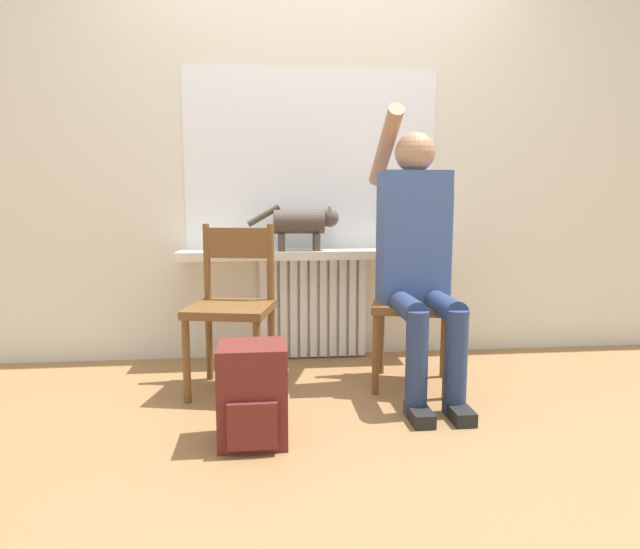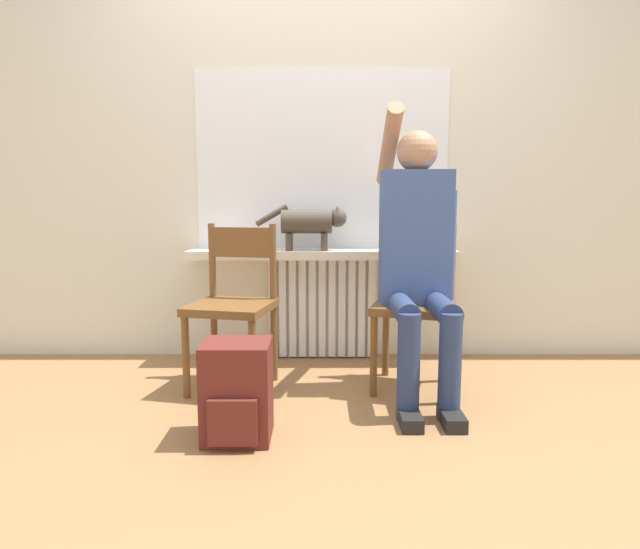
% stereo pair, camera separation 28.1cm
% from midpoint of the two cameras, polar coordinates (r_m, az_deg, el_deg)
% --- Properties ---
extents(ground_plane, '(12.00, 12.00, 0.00)m').
position_cam_midpoint_polar(ground_plane, '(2.27, -1.69, -16.99)').
color(ground_plane, olive).
extents(wall_with_window, '(7.00, 0.06, 2.70)m').
position_cam_midpoint_polar(wall_with_window, '(3.31, -3.46, 14.65)').
color(wall_with_window, silver).
rests_on(wall_with_window, ground_plane).
extents(radiator, '(0.66, 0.08, 0.62)m').
position_cam_midpoint_polar(radiator, '(3.27, -3.25, -3.54)').
color(radiator, white).
rests_on(radiator, ground_plane).
extents(windowsill, '(1.56, 0.25, 0.05)m').
position_cam_midpoint_polar(windowsill, '(3.15, -3.22, 2.18)').
color(windowsill, white).
rests_on(windowsill, radiator).
extents(window_glass, '(1.50, 0.01, 1.06)m').
position_cam_midpoint_polar(window_glass, '(3.26, -3.40, 12.09)').
color(window_glass, white).
rests_on(window_glass, windowsill).
extents(chair_left, '(0.47, 0.47, 0.84)m').
position_cam_midpoint_polar(chair_left, '(2.74, -12.25, -3.16)').
color(chair_left, brown).
rests_on(chair_left, ground_plane).
extents(chair_right, '(0.49, 0.49, 0.84)m').
position_cam_midpoint_polar(chair_right, '(2.79, 7.03, -2.83)').
color(chair_right, brown).
rests_on(chair_right, ground_plane).
extents(person, '(0.36, 0.97, 1.42)m').
position_cam_midpoint_polar(person, '(2.65, 7.41, 2.57)').
color(person, navy).
rests_on(person, ground_plane).
extents(cat, '(0.53, 0.14, 0.27)m').
position_cam_midpoint_polar(cat, '(3.10, -4.43, 5.59)').
color(cat, '#4C4238').
rests_on(cat, windowsill).
extents(backpack, '(0.27, 0.27, 0.40)m').
position_cam_midpoint_polar(backpack, '(2.19, -10.95, -12.50)').
color(backpack, maroon).
rests_on(backpack, ground_plane).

